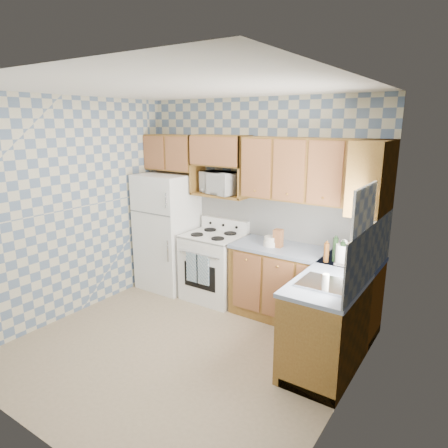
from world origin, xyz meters
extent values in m
plane|color=#867357|center=(0.00, 0.00, 0.00)|extent=(3.40, 3.40, 0.00)
cube|color=slate|center=(0.00, 1.60, 1.35)|extent=(3.40, 0.02, 2.70)
cube|color=slate|center=(1.70, 0.00, 1.35)|extent=(0.02, 3.20, 2.70)
cube|color=white|center=(0.40, 1.59, 1.20)|extent=(2.60, 0.02, 0.56)
cube|color=white|center=(1.69, 0.80, 1.20)|extent=(0.02, 1.60, 0.56)
cube|color=white|center=(-1.27, 1.25, 0.84)|extent=(0.75, 0.70, 1.68)
cube|color=white|center=(-0.47, 1.28, 0.45)|extent=(0.76, 0.65, 0.90)
cube|color=silver|center=(-0.47, 1.28, 0.91)|extent=(0.76, 0.65, 0.02)
cube|color=white|center=(-0.47, 1.55, 1.00)|extent=(0.76, 0.08, 0.17)
cube|color=navy|center=(-0.57, 0.93, 0.53)|extent=(0.19, 0.02, 0.40)
cube|color=navy|center=(-0.40, 0.93, 0.53)|extent=(0.19, 0.02, 0.40)
cube|color=brown|center=(0.82, 1.30, 0.44)|extent=(1.75, 0.60, 0.88)
cube|color=brown|center=(1.40, 0.80, 0.44)|extent=(0.60, 1.60, 0.88)
cube|color=gray|center=(0.82, 1.30, 0.90)|extent=(1.77, 0.63, 0.04)
cube|color=gray|center=(1.40, 0.80, 0.90)|extent=(0.63, 1.60, 0.04)
cube|color=brown|center=(0.82, 1.44, 1.85)|extent=(1.75, 0.33, 0.74)
cube|color=brown|center=(-1.29, 1.44, 1.97)|extent=(0.82, 0.33, 0.50)
cube|color=brown|center=(1.53, 1.25, 1.85)|extent=(0.33, 0.70, 0.74)
cube|color=brown|center=(-0.47, 1.44, 1.44)|extent=(0.80, 0.33, 0.03)
imported|color=white|center=(-0.47, 1.46, 1.60)|extent=(0.61, 0.48, 0.30)
cube|color=#B7B7BC|center=(1.40, 0.45, 0.93)|extent=(0.48, 0.40, 0.03)
cube|color=white|center=(1.69, 0.45, 1.45)|extent=(0.02, 0.66, 0.86)
cylinder|color=black|center=(1.24, 1.14, 1.05)|extent=(0.06, 0.06, 0.26)
cylinder|color=black|center=(1.34, 1.08, 1.04)|extent=(0.06, 0.06, 0.25)
cylinder|color=#542F11|center=(1.39, 1.18, 1.03)|extent=(0.06, 0.06, 0.23)
cylinder|color=#542F11|center=(1.17, 1.06, 1.03)|extent=(0.06, 0.06, 0.21)
cube|color=brown|center=(0.50, 1.25, 1.03)|extent=(0.10, 0.10, 0.22)
cylinder|color=white|center=(1.34, 1.12, 1.02)|extent=(0.16, 0.16, 0.21)
cylinder|color=beige|center=(1.45, 0.29, 1.01)|extent=(0.06, 0.06, 0.17)
camera|label=1|loc=(2.54, -2.96, 2.39)|focal=32.00mm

